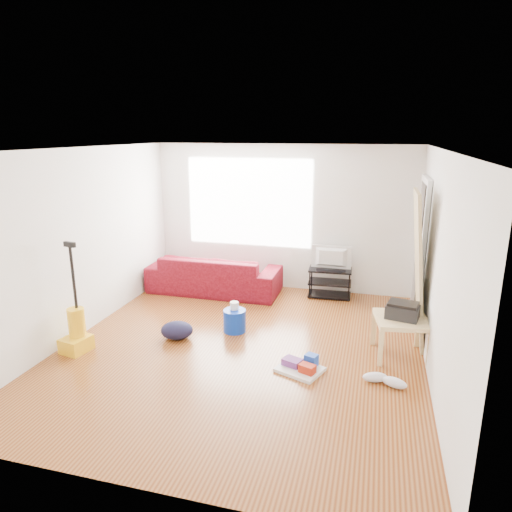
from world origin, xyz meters
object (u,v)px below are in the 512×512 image
(sofa, at_px, (215,291))
(side_table, at_px, (401,324))
(bucket, at_px, (235,331))
(backpack, at_px, (177,338))
(vacuum, at_px, (76,331))
(tv_stand, at_px, (330,282))
(cleaning_tray, at_px, (301,367))

(sofa, distance_m, side_table, 3.46)
(sofa, relative_size, bucket, 7.16)
(backpack, bearing_deg, vacuum, -164.49)
(vacuum, bearing_deg, side_table, 24.06)
(tv_stand, bearing_deg, bucket, -125.52)
(tv_stand, relative_size, cleaning_tray, 1.20)
(bucket, xyz_separation_m, cleaning_tray, (1.08, -0.84, 0.05))
(cleaning_tray, bearing_deg, tv_stand, 89.01)
(bucket, xyz_separation_m, backpack, (-0.68, -0.42, 0.00))
(cleaning_tray, height_order, backpack, cleaning_tray)
(tv_stand, distance_m, vacuum, 4.02)
(bucket, bearing_deg, vacuum, -148.76)
(tv_stand, bearing_deg, backpack, -132.44)
(bucket, xyz_separation_m, vacuum, (-1.76, -1.07, 0.26))
(vacuum, bearing_deg, bucket, 42.28)
(tv_stand, height_order, cleaning_tray, tv_stand)
(sofa, xyz_separation_m, vacuum, (-0.93, -2.54, 0.26))
(sofa, relative_size, backpack, 5.21)
(side_table, distance_m, vacuum, 4.06)
(side_table, bearing_deg, tv_stand, 119.45)
(cleaning_tray, relative_size, backpack, 1.40)
(sofa, xyz_separation_m, bucket, (0.83, -1.47, 0.00))
(sofa, xyz_separation_m, cleaning_tray, (1.91, -2.32, 0.05))
(side_table, xyz_separation_m, backpack, (-2.87, -0.27, -0.42))
(sofa, bearing_deg, backpack, 94.52)
(side_table, relative_size, bucket, 2.26)
(sofa, xyz_separation_m, tv_stand, (1.95, 0.27, 0.25))
(side_table, bearing_deg, backpack, -174.58)
(sofa, bearing_deg, side_table, 151.76)
(sofa, xyz_separation_m, backpack, (0.15, -1.90, 0.00))
(sofa, bearing_deg, bucket, 119.38)
(tv_stand, relative_size, bucket, 2.30)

